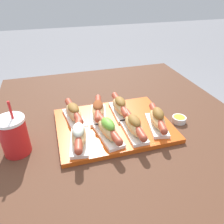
{
  "coord_description": "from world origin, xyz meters",
  "views": [
    {
      "loc": [
        -0.24,
        -0.74,
        1.23
      ],
      "look_at": [
        -0.04,
        -0.05,
        0.78
      ],
      "focal_mm": 35.0,
      "sensor_mm": 36.0,
      "label": 1
    }
  ],
  "objects": [
    {
      "name": "hot_dog_1",
      "position": [
        -0.08,
        -0.14,
        0.78
      ],
      "size": [
        0.08,
        0.2,
        0.07
      ],
      "color": "white",
      "rests_on": "serving_tray"
    },
    {
      "name": "hot_dog_2",
      "position": [
        0.02,
        -0.15,
        0.78
      ],
      "size": [
        0.06,
        0.2,
        0.07
      ],
      "color": "white",
      "rests_on": "serving_tray"
    },
    {
      "name": "hot_dog_0",
      "position": [
        -0.18,
        -0.15,
        0.78
      ],
      "size": [
        0.09,
        0.2,
        0.07
      ],
      "color": "white",
      "rests_on": "serving_tray"
    },
    {
      "name": "hot_dog_3",
      "position": [
        0.12,
        -0.13,
        0.78
      ],
      "size": [
        0.09,
        0.2,
        0.08
      ],
      "color": "white",
      "rests_on": "serving_tray"
    },
    {
      "name": "hot_dog_4",
      "position": [
        -0.18,
        0.01,
        0.78
      ],
      "size": [
        0.08,
        0.2,
        0.07
      ],
      "color": "white",
      "rests_on": "serving_tray"
    },
    {
      "name": "sauce_bowl",
      "position": [
        0.23,
        -0.11,
        0.74
      ],
      "size": [
        0.06,
        0.06,
        0.02
      ],
      "color": "silver",
      "rests_on": "patio_table"
    },
    {
      "name": "hot_dog_6",
      "position": [
        0.01,
        0.0,
        0.78
      ],
      "size": [
        0.06,
        0.2,
        0.07
      ],
      "color": "white",
      "rests_on": "serving_tray"
    },
    {
      "name": "hot_dog_5",
      "position": [
        -0.08,
        0.0,
        0.78
      ],
      "size": [
        0.1,
        0.2,
        0.07
      ],
      "color": "white",
      "rests_on": "serving_tray"
    },
    {
      "name": "patio_table",
      "position": [
        0.0,
        0.0,
        0.36
      ],
      "size": [
        1.04,
        1.13,
        0.72
      ],
      "color": "#4C2D1E",
      "rests_on": "ground_plane"
    },
    {
      "name": "ground_plane",
      "position": [
        0.0,
        0.0,
        0.0
      ],
      "size": [
        12.0,
        12.0,
        0.0
      ],
      "primitive_type": "plane",
      "color": "slate"
    },
    {
      "name": "serving_tray",
      "position": [
        -0.04,
        -0.07,
        0.73
      ],
      "size": [
        0.44,
        0.34,
        0.02
      ],
      "color": "#CC4C14",
      "rests_on": "patio_table"
    },
    {
      "name": "drink_cup",
      "position": [
        -0.39,
        -0.11,
        0.79
      ],
      "size": [
        0.09,
        0.09,
        0.19
      ],
      "color": "red",
      "rests_on": "patio_table"
    }
  ]
}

